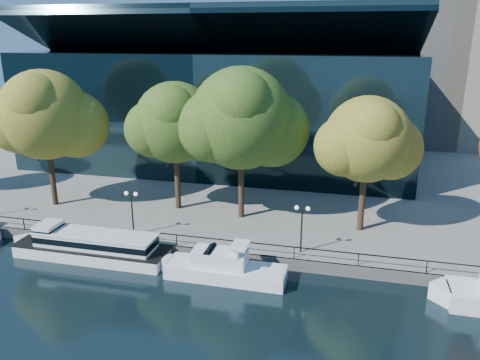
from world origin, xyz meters
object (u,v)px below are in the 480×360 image
(tour_boat, at_px, (87,245))
(tree_3, at_px, (243,121))
(tree_1, at_px, (46,117))
(lamp_1, at_px, (132,203))
(cruiser_near, at_px, (221,267))
(lamp_2, at_px, (302,218))
(tree_4, at_px, (369,141))
(tree_2, at_px, (176,124))

(tour_boat, bearing_deg, tree_3, 40.72)
(tree_1, xyz_separation_m, lamp_1, (11.33, -5.11, -6.31))
(cruiser_near, bearing_deg, lamp_2, 34.97)
(tour_boat, xyz_separation_m, tree_1, (-8.68, 8.40, 9.12))
(tour_boat, distance_m, tree_1, 15.13)
(tour_boat, xyz_separation_m, tree_4, (22.54, 9.16, 8.13))
(tree_3, xyz_separation_m, lamp_2, (6.41, -6.37, -6.55))
(cruiser_near, xyz_separation_m, lamp_1, (-9.27, 4.00, 3.05))
(tour_boat, height_order, tree_1, tree_1)
(tree_1, relative_size, tree_3, 0.96)
(cruiser_near, distance_m, lamp_1, 10.54)
(tree_3, relative_size, lamp_1, 3.60)
(tree_1, distance_m, tree_4, 31.25)
(tree_2, relative_size, tree_3, 0.89)
(lamp_1, bearing_deg, cruiser_near, -23.32)
(tree_3, bearing_deg, lamp_2, -44.83)
(tree_1, bearing_deg, tour_boat, -44.07)
(tree_1, relative_size, lamp_2, 3.47)
(cruiser_near, height_order, tree_3, tree_3)
(tree_3, height_order, lamp_1, tree_3)
(tour_boat, relative_size, tree_1, 1.04)
(cruiser_near, xyz_separation_m, tree_2, (-7.61, 11.21, 8.80))
(tour_boat, xyz_separation_m, lamp_1, (2.65, 3.29, 2.80))
(tree_2, height_order, lamp_1, tree_2)
(cruiser_near, bearing_deg, tree_3, 93.84)
(tour_boat, xyz_separation_m, cruiser_near, (11.92, -0.71, -0.24))
(tour_boat, xyz_separation_m, tree_2, (4.31, 10.51, 8.56))
(tree_1, bearing_deg, tree_4, 1.40)
(tour_boat, bearing_deg, lamp_1, 51.13)
(tree_2, relative_size, tree_4, 1.05)
(tree_4, bearing_deg, lamp_1, -163.55)
(tree_4, bearing_deg, tree_3, 177.48)
(tree_3, distance_m, lamp_1, 12.53)
(tree_2, xyz_separation_m, tree_3, (6.91, -0.84, 0.80))
(cruiser_near, height_order, lamp_1, lamp_1)
(tour_boat, height_order, tree_4, tree_4)
(tour_boat, relative_size, tree_4, 1.19)
(tree_3, height_order, tree_4, tree_3)
(cruiser_near, distance_m, tree_2, 16.16)
(lamp_1, bearing_deg, tree_3, 36.62)
(tree_1, distance_m, lamp_1, 13.94)
(tree_3, bearing_deg, cruiser_near, -86.16)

